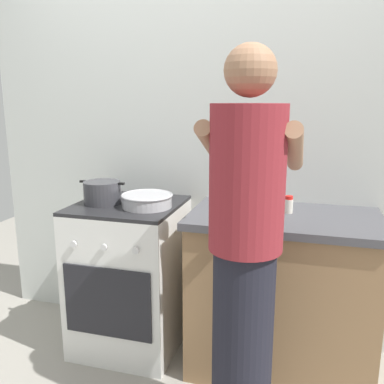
% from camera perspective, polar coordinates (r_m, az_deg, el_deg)
% --- Properties ---
extents(ground, '(6.00, 6.00, 0.00)m').
position_cam_1_polar(ground, '(2.57, -1.95, -22.82)').
color(ground, gray).
extents(back_wall, '(3.20, 0.10, 2.50)m').
position_cam_1_polar(back_wall, '(2.54, 5.63, 7.11)').
color(back_wall, silver).
rests_on(back_wall, ground).
extents(countertop, '(1.00, 0.60, 0.90)m').
position_cam_1_polar(countertop, '(2.38, 12.18, -13.53)').
color(countertop, '#99724C').
rests_on(countertop, ground).
extents(stove_range, '(0.60, 0.62, 0.90)m').
position_cam_1_polar(stove_range, '(2.58, -8.57, -11.33)').
color(stove_range, white).
rests_on(stove_range, ground).
extents(pot, '(0.28, 0.21, 0.13)m').
position_cam_1_polar(pot, '(2.45, -12.32, -0.07)').
color(pot, '#38383D').
rests_on(pot, stove_range).
extents(mixing_bowl, '(0.29, 0.29, 0.08)m').
position_cam_1_polar(mixing_bowl, '(2.33, -6.25, -1.09)').
color(mixing_bowl, '#B7B7BC').
rests_on(mixing_bowl, stove_range).
extents(utensil_crock, '(0.10, 0.10, 0.31)m').
position_cam_1_polar(utensil_crock, '(2.42, 7.71, 0.75)').
color(utensil_crock, silver).
rests_on(utensil_crock, countertop).
extents(spice_bottle, '(0.04, 0.04, 0.09)m').
position_cam_1_polar(spice_bottle, '(2.26, 13.26, -1.72)').
color(spice_bottle, silver).
rests_on(spice_bottle, countertop).
extents(person, '(0.41, 0.50, 1.70)m').
position_cam_1_polar(person, '(1.72, 7.35, -8.98)').
color(person, black).
rests_on(person, ground).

